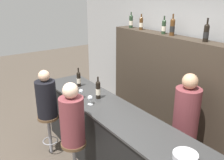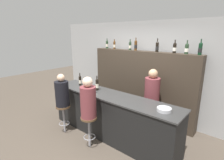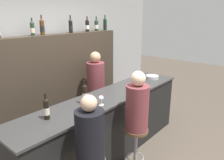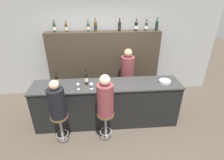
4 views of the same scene
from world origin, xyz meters
name	(u,v)px [view 1 (image 1 of 4)]	position (x,y,z in m)	size (l,w,h in m)	color
wall_back	(188,69)	(0.00, 1.81, 1.30)	(6.40, 0.05, 2.60)	#9E9E9E
bar_counter	(112,141)	(0.00, 0.30, 0.50)	(3.18, 0.65, 1.00)	black
back_bar_cabinet	(176,93)	(0.00, 1.59, 0.92)	(2.98, 0.28, 1.84)	#382D23
wine_bottle_counter_0	(79,79)	(-1.02, 0.34, 1.13)	(0.07, 0.07, 0.32)	black
wine_bottle_counter_1	(98,90)	(-0.42, 0.34, 1.14)	(0.07, 0.07, 0.34)	black
wine_bottle_backbar_0	(131,21)	(-1.21, 1.59, 1.96)	(0.07, 0.07, 0.29)	#233823
wine_bottle_backbar_1	(141,23)	(-0.93, 1.59, 1.96)	(0.07, 0.07, 0.28)	#4C2D14
wine_bottle_backbar_2	(164,27)	(-0.38, 1.59, 1.96)	(0.07, 0.07, 0.29)	#233823
wine_bottle_backbar_3	(172,27)	(-0.20, 1.59, 1.98)	(0.08, 0.08, 0.33)	#4C2D14
wine_bottle_backbar_4	(206,33)	(0.41, 1.59, 1.97)	(0.08, 0.08, 0.32)	black
wine_glass_0	(81,92)	(-0.58, 0.14, 1.10)	(0.06, 0.06, 0.14)	silver
wine_glass_1	(90,98)	(-0.31, 0.14, 1.09)	(0.08, 0.08, 0.13)	silver
metal_bowl	(185,156)	(1.25, 0.27, 1.03)	(0.24, 0.24, 0.06)	#B7B7BC
bar_stool_left	(49,125)	(-0.93, -0.27, 0.52)	(0.33, 0.33, 0.67)	gray
guest_seated_left	(46,97)	(-0.93, -0.27, 0.99)	(0.31, 0.31, 0.75)	black
bar_stool_right	(74,153)	(-0.06, -0.27, 0.52)	(0.33, 0.33, 0.67)	gray
guest_seated_right	(72,118)	(-0.06, -0.27, 1.03)	(0.31, 0.31, 0.82)	brown
bartender	(185,129)	(0.58, 1.12, 0.69)	(0.35, 0.35, 1.51)	brown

